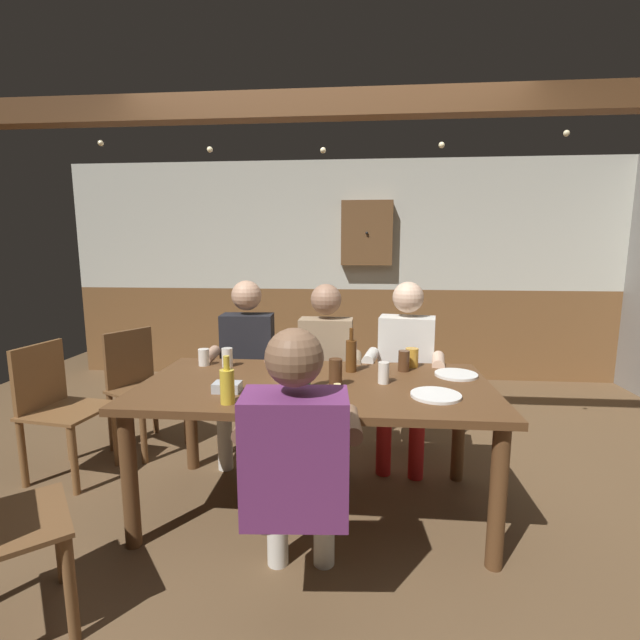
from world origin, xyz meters
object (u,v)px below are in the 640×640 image
dining_table (315,399)px  person_2 (405,363)px  bottle_1 (351,355)px  pint_glass_6 (335,373)px  pint_glass_5 (279,370)px  pint_glass_1 (227,357)px  person_1 (325,362)px  pint_glass_4 (404,361)px  bottle_2 (227,385)px  pint_glass_3 (204,357)px  bottle_0 (305,369)px  wall_dart_cabinet (367,233)px  person_3 (296,457)px  plate_1 (456,375)px  chair_empty_near_left (57,406)px  table_candle (337,392)px  person_0 (246,360)px  condiment_caddy (227,387)px  pint_glass_2 (384,373)px  plate_0 (436,395)px  pint_glass_0 (412,358)px  chair_empty_far_end (141,384)px

dining_table → person_2: person_2 is taller
bottle_1 → pint_glass_6: bearing=-104.8°
bottle_1 → pint_glass_5: 0.45m
pint_glass_1 → person_1: bearing=35.5°
pint_glass_4 → pint_glass_6: size_ratio=0.84×
person_1 → pint_glass_4: 0.68m
bottle_2 → person_1: bearing=70.2°
pint_glass_3 → pint_glass_4: pint_glass_4 is taller
person_1 → pint_glass_3: (-0.74, -0.40, 0.12)m
bottle_0 → pint_glass_4: size_ratio=2.27×
pint_glass_5 → wall_dart_cabinet: size_ratio=0.15×
pint_glass_4 → person_3: bearing=-117.0°
plate_1 → dining_table: bearing=-165.3°
person_1 → bottle_2: 1.16m
dining_table → person_3: person_3 is taller
pint_glass_5 → pint_glass_3: bearing=154.6°
chair_empty_near_left → bottle_1: bearing=98.3°
person_1 → wall_dart_cabinet: 2.17m
dining_table → table_candle: size_ratio=24.17×
person_0 → pint_glass_5: size_ratio=12.14×
condiment_caddy → bottle_0: (0.40, 0.07, 0.09)m
person_0 → person_2: person_0 is taller
person_1 → pint_glass_2: 0.79m
plate_0 → pint_glass_1: bearing=158.7°
dining_table → wall_dart_cabinet: wall_dart_cabinet is taller
person_3 → pint_glass_0: person_3 is taller
pint_glass_0 → bottle_2: bearing=-141.8°
condiment_caddy → bottle_1: bottle_1 is taller
bottle_1 → pint_glass_0: (0.38, 0.14, -0.04)m
plate_1 → wall_dart_cabinet: bearing=101.6°
wall_dart_cabinet → pint_glass_5: bearing=-101.6°
person_1 → bottle_0: size_ratio=4.33×
plate_0 → chair_empty_near_left: bearing=169.8°
person_2 → plate_0: 0.90m
table_candle → bottle_2: 0.54m
chair_empty_near_left → plate_0: size_ratio=3.48×
dining_table → pint_glass_6: bearing=-22.3°
bottle_2 → plate_0: bearing=10.4°
condiment_caddy → plate_1: 1.32m
pint_glass_6 → person_3: bearing=-100.0°
plate_0 → wall_dart_cabinet: (-0.32, 2.81, 0.89)m
bottle_2 → bottle_0: bearing=35.5°
pint_glass_4 → pint_glass_5: 0.76m
condiment_caddy → chair_empty_near_left: bearing=161.1°
bottle_0 → pint_glass_3: bearing=148.4°
person_0 → pint_glass_1: (-0.01, -0.42, 0.12)m
bottle_0 → chair_empty_far_end: bearing=147.8°
dining_table → pint_glass_1: pint_glass_1 is taller
pint_glass_0 → pint_glass_3: 1.32m
dining_table → plate_1: 0.84m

